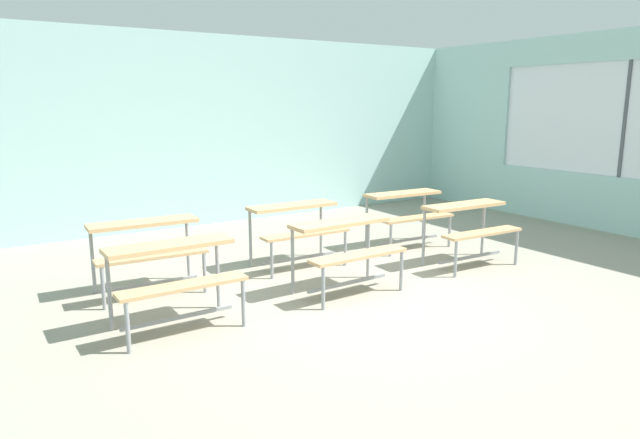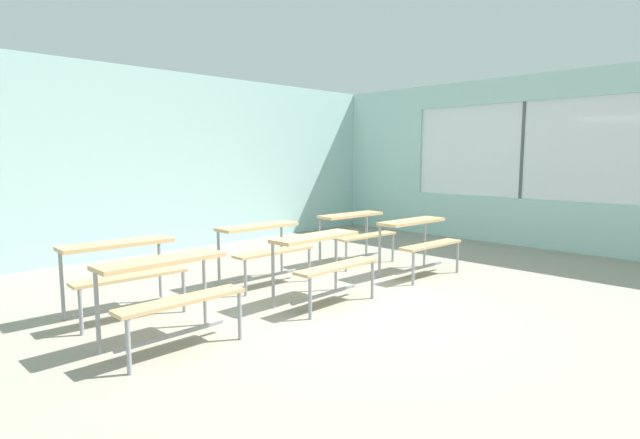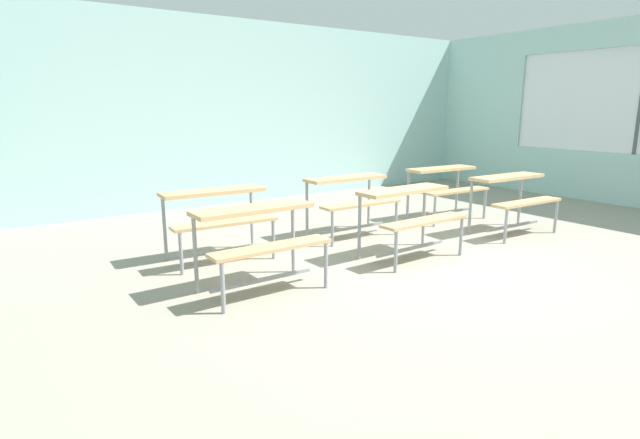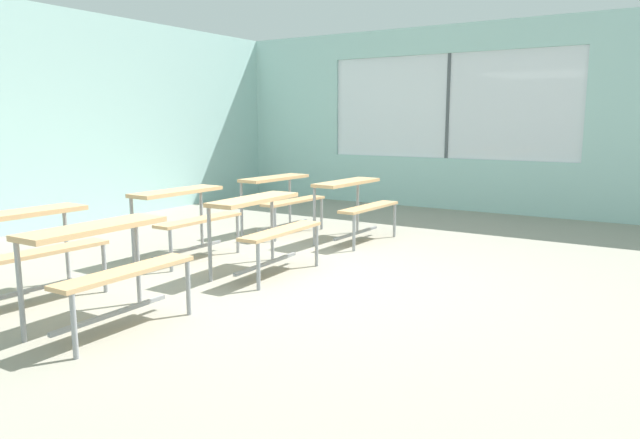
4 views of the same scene
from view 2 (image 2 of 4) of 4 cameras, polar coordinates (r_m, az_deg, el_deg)
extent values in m
cube|color=gray|center=(5.29, 4.21, -10.67)|extent=(10.00, 9.00, 0.05)
cube|color=#A8D1CC|center=(8.68, -18.82, 6.20)|extent=(10.00, 0.12, 3.00)
cube|color=#A8D1CC|center=(9.47, 24.56, -0.54)|extent=(0.12, 9.00, 0.85)
cube|color=#A8D1CC|center=(9.47, 25.33, 13.69)|extent=(0.12, 9.00, 0.45)
cube|color=#A8D1CC|center=(11.15, 7.49, 7.70)|extent=(0.12, 1.90, 1.70)
cube|color=white|center=(9.59, 22.15, 7.31)|extent=(0.02, 4.20, 1.70)
cube|color=#4C5156|center=(9.59, 22.15, 7.31)|extent=(0.06, 0.05, 1.70)
cube|color=tan|center=(4.45, -17.67, -4.51)|extent=(1.10, 0.33, 0.04)
cube|color=tan|center=(4.24, -15.49, -8.89)|extent=(1.10, 0.23, 0.03)
cylinder|color=gray|center=(4.46, -24.11, -9.54)|extent=(0.04, 0.04, 0.72)
cylinder|color=gray|center=(4.89, -13.05, -7.63)|extent=(0.04, 0.04, 0.72)
cylinder|color=gray|center=(4.02, -21.07, -13.33)|extent=(0.04, 0.04, 0.44)
cylinder|color=gray|center=(4.49, -9.17, -10.74)|extent=(0.04, 0.04, 0.44)
cube|color=gray|center=(4.50, -16.51, -12.55)|extent=(1.00, 0.04, 0.03)
cube|color=tan|center=(5.48, -0.53, -2.00)|extent=(1.11, 0.36, 0.04)
cube|color=tan|center=(5.32, 1.97, -5.36)|extent=(1.11, 0.26, 0.03)
cylinder|color=gray|center=(5.31, -5.39, -6.30)|extent=(0.04, 0.04, 0.72)
cylinder|color=gray|center=(6.00, 1.84, -4.69)|extent=(0.04, 0.04, 0.72)
cylinder|color=gray|center=(4.96, -1.13, -8.92)|extent=(0.04, 0.04, 0.44)
cylinder|color=gray|center=(5.69, 6.01, -6.84)|extent=(0.04, 0.04, 0.44)
cube|color=gray|center=(5.52, 0.54, -8.53)|extent=(1.00, 0.06, 0.03)
cube|color=tan|center=(6.89, 10.48, -0.22)|extent=(1.11, 0.36, 0.04)
cube|color=tan|center=(6.74, 12.59, -2.84)|extent=(1.11, 0.26, 0.03)
cylinder|color=gray|center=(6.64, 6.83, -3.57)|extent=(0.04, 0.04, 0.72)
cylinder|color=gray|center=(7.42, 11.88, -2.53)|extent=(0.04, 0.04, 0.72)
cylinder|color=gray|center=(6.34, 10.60, -5.46)|extent=(0.04, 0.04, 0.44)
cylinder|color=gray|center=(7.15, 15.44, -4.16)|extent=(0.04, 0.04, 0.44)
cube|color=gray|center=(6.91, 11.29, -5.43)|extent=(1.00, 0.07, 0.03)
cube|color=tan|center=(5.44, -22.16, -2.60)|extent=(1.11, 0.37, 0.04)
cube|color=tan|center=(5.20, -20.79, -6.12)|extent=(1.11, 0.27, 0.03)
cylinder|color=gray|center=(5.50, -27.41, -6.61)|extent=(0.04, 0.04, 0.72)
cylinder|color=gray|center=(5.82, -17.83, -5.41)|extent=(0.04, 0.04, 0.72)
cylinder|color=gray|center=(5.02, -25.67, -9.44)|extent=(0.04, 0.04, 0.44)
cylinder|color=gray|center=(5.37, -15.31, -7.91)|extent=(0.04, 0.04, 0.44)
cube|color=gray|center=(5.45, -21.33, -9.24)|extent=(1.00, 0.08, 0.03)
cube|color=tan|center=(6.34, -7.10, -0.79)|extent=(1.10, 0.33, 0.04)
cube|color=tan|center=(6.14, -5.25, -3.68)|extent=(1.10, 0.23, 0.03)
cylinder|color=gray|center=(6.23, -11.50, -4.38)|extent=(0.04, 0.04, 0.72)
cylinder|color=gray|center=(6.81, -4.40, -3.26)|extent=(0.04, 0.04, 0.72)
cylinder|color=gray|center=(5.82, -8.52, -6.56)|extent=(0.04, 0.04, 0.44)
cylinder|color=gray|center=(6.44, -1.24, -5.14)|extent=(0.04, 0.04, 0.44)
cube|color=gray|center=(6.35, -6.24, -6.47)|extent=(1.00, 0.04, 0.03)
cube|color=tan|center=(7.52, 3.55, 0.51)|extent=(1.12, 0.38, 0.04)
cube|color=tan|center=(7.34, 5.30, -1.88)|extent=(1.11, 0.28, 0.03)
cylinder|color=gray|center=(7.33, -0.01, -2.49)|extent=(0.04, 0.04, 0.72)
cylinder|color=gray|center=(8.02, 5.33, -1.68)|extent=(0.04, 0.04, 0.72)
cylinder|color=gray|center=(6.96, 3.01, -4.20)|extent=(0.04, 0.04, 0.44)
cylinder|color=gray|center=(7.69, 8.32, -3.17)|extent=(0.04, 0.04, 0.44)
cube|color=gray|center=(7.52, 4.27, -4.28)|extent=(1.00, 0.08, 0.03)
camera|label=1|loc=(1.02, 106.34, 17.72)|focal=31.57mm
camera|label=4|loc=(0.76, -108.92, -11.23)|focal=33.09mm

